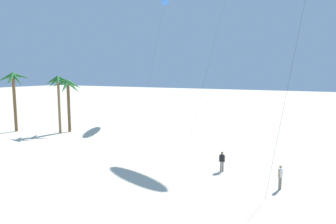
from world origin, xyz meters
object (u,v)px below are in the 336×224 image
Objects in this scene: palm_tree_1 at (68,91)px; person_near_left at (222,161)px; person_foreground_walker at (280,176)px; palm_tree_2 at (59,85)px; palm_tree_0 at (14,84)px.

palm_tree_1 is 4.30× the size of person_near_left.
palm_tree_2 is at bearing 164.88° from person_foreground_walker.
palm_tree_1 reaches higher than person_near_left.
palm_tree_1 is at bearing 163.59° from person_near_left.
palm_tree_0 reaches higher than palm_tree_1.
palm_tree_1 is at bearing 162.57° from person_foreground_walker.
palm_tree_0 is 1.06× the size of palm_tree_2.
palm_tree_0 is 1.14× the size of palm_tree_1.
palm_tree_2 reaches higher than palm_tree_1.
palm_tree_1 is 30.51m from person_foreground_walker.
person_foreground_walker is (35.62, -5.90, -5.60)m from palm_tree_0.
palm_tree_2 is 30.85m from person_foreground_walker.
palm_tree_0 is 4.72× the size of person_foreground_walker.
palm_tree_1 is 4.16× the size of person_foreground_walker.
palm_tree_0 reaches higher than person_foreground_walker.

